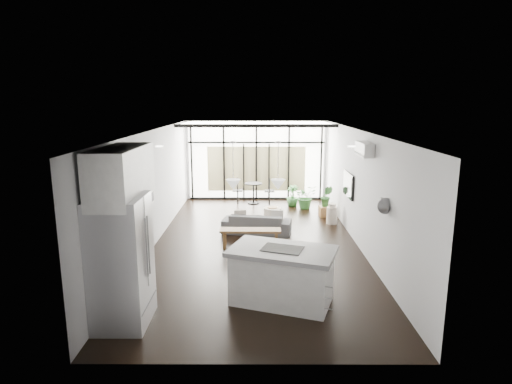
{
  "coord_description": "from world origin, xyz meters",
  "views": [
    {
      "loc": [
        0.03,
        -10.16,
        3.49
      ],
      "look_at": [
        0.0,
        0.3,
        1.25
      ],
      "focal_mm": 30.0,
      "sensor_mm": 36.0,
      "label": 1
    }
  ],
  "objects_px": {
    "pouf": "(272,214)",
    "milk_can": "(332,213)",
    "island": "(282,276)",
    "tv": "(348,185)",
    "sofa": "(257,220)",
    "console_bench": "(250,239)",
    "fridge": "(121,261)"
  },
  "relations": [
    {
      "from": "console_bench",
      "to": "milk_can",
      "type": "relative_size",
      "value": 2.41
    },
    {
      "from": "sofa",
      "to": "pouf",
      "type": "relative_size",
      "value": 3.58
    },
    {
      "from": "sofa",
      "to": "pouf",
      "type": "bearing_deg",
      "value": -102.95
    },
    {
      "from": "sofa",
      "to": "pouf",
      "type": "height_order",
      "value": "sofa"
    },
    {
      "from": "milk_can",
      "to": "tv",
      "type": "distance_m",
      "value": 1.29
    },
    {
      "from": "pouf",
      "to": "tv",
      "type": "xyz_separation_m",
      "value": [
        1.98,
        -1.02,
        1.1
      ]
    },
    {
      "from": "milk_can",
      "to": "tv",
      "type": "bearing_deg",
      "value": -70.91
    },
    {
      "from": "tv",
      "to": "console_bench",
      "type": "bearing_deg",
      "value": -152.91
    },
    {
      "from": "sofa",
      "to": "pouf",
      "type": "distance_m",
      "value": 1.23
    },
    {
      "from": "pouf",
      "to": "milk_can",
      "type": "xyz_separation_m",
      "value": [
        1.71,
        -0.24,
        0.1
      ]
    },
    {
      "from": "sofa",
      "to": "console_bench",
      "type": "height_order",
      "value": "sofa"
    },
    {
      "from": "fridge",
      "to": "console_bench",
      "type": "relative_size",
      "value": 1.41
    },
    {
      "from": "island",
      "to": "tv",
      "type": "xyz_separation_m",
      "value": [
        2.0,
        4.15,
        0.81
      ]
    },
    {
      "from": "fridge",
      "to": "sofa",
      "type": "relative_size",
      "value": 1.13
    },
    {
      "from": "milk_can",
      "to": "island",
      "type": "bearing_deg",
      "value": -109.36
    },
    {
      "from": "fridge",
      "to": "console_bench",
      "type": "xyz_separation_m",
      "value": [
        1.96,
        3.54,
        -0.8
      ]
    },
    {
      "from": "tv",
      "to": "island",
      "type": "bearing_deg",
      "value": -115.7
    },
    {
      "from": "island",
      "to": "tv",
      "type": "relative_size",
      "value": 1.63
    },
    {
      "from": "pouf",
      "to": "console_bench",
      "type": "bearing_deg",
      "value": -104.65
    },
    {
      "from": "island",
      "to": "tv",
      "type": "height_order",
      "value": "tv"
    },
    {
      "from": "fridge",
      "to": "pouf",
      "type": "bearing_deg",
      "value": 66.37
    },
    {
      "from": "pouf",
      "to": "milk_can",
      "type": "relative_size",
      "value": 0.84
    },
    {
      "from": "island",
      "to": "tv",
      "type": "distance_m",
      "value": 4.67
    },
    {
      "from": "fridge",
      "to": "milk_can",
      "type": "distance_m",
      "value": 7.12
    },
    {
      "from": "sofa",
      "to": "tv",
      "type": "bearing_deg",
      "value": -168.21
    },
    {
      "from": "island",
      "to": "sofa",
      "type": "xyz_separation_m",
      "value": [
        -0.44,
        4.04,
        -0.13
      ]
    },
    {
      "from": "island",
      "to": "console_bench",
      "type": "relative_size",
      "value": 1.23
    },
    {
      "from": "fridge",
      "to": "pouf",
      "type": "relative_size",
      "value": 4.06
    },
    {
      "from": "island",
      "to": "pouf",
      "type": "bearing_deg",
      "value": 108.93
    },
    {
      "from": "milk_can",
      "to": "tv",
      "type": "height_order",
      "value": "tv"
    },
    {
      "from": "tv",
      "to": "pouf",
      "type": "bearing_deg",
      "value": 152.84
    },
    {
      "from": "island",
      "to": "sofa",
      "type": "height_order",
      "value": "island"
    }
  ]
}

